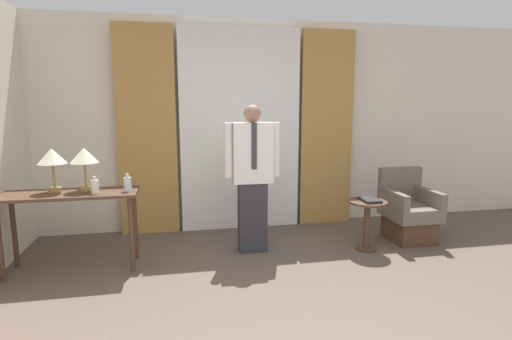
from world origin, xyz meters
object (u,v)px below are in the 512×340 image
at_px(bottle_near_edge, 95,187).
at_px(person, 252,174).
at_px(armchair, 408,213).
at_px(book, 370,200).
at_px(desk, 70,206).
at_px(side_table, 367,217).
at_px(table_lamp_left, 52,158).
at_px(table_lamp_right, 84,157).
at_px(bottle_by_lamp, 128,184).

xyz_separation_m(bottle_near_edge, person, (1.58, 0.24, 0.03)).
distance_m(armchair, book, 0.73).
height_order(desk, side_table, desk).
distance_m(desk, table_lamp_left, 0.49).
xyz_separation_m(desk, person, (1.84, 0.14, 0.23)).
distance_m(table_lamp_right, side_table, 3.06).
bearing_deg(bottle_near_edge, desk, 159.22).
height_order(table_lamp_left, table_lamp_right, same).
xyz_separation_m(table_lamp_left, bottle_near_edge, (0.41, -0.18, -0.26)).
height_order(bottle_near_edge, book, bottle_near_edge).
distance_m(person, armchair, 2.00).
bearing_deg(table_lamp_left, side_table, -2.64).
relative_size(bottle_by_lamp, side_table, 0.32).
xyz_separation_m(table_lamp_left, person, (1.99, 0.06, -0.23)).
height_order(desk, bottle_near_edge, bottle_near_edge).
relative_size(person, armchair, 1.90).
bearing_deg(book, side_table, 126.68).
bearing_deg(desk, person, 4.45).
xyz_separation_m(desk, table_lamp_right, (0.15, 0.08, 0.46)).
relative_size(desk, table_lamp_left, 3.02).
distance_m(table_lamp_left, person, 2.00).
relative_size(desk, person, 0.79).
bearing_deg(table_lamp_right, book, -3.24).
relative_size(armchair, book, 3.39).
bearing_deg(armchair, table_lamp_left, -178.90).
bearing_deg(bottle_by_lamp, table_lamp_right, 162.90).
xyz_separation_m(armchair, book, (-0.64, -0.24, 0.25)).
relative_size(bottle_by_lamp, person, 0.11).
xyz_separation_m(desk, book, (3.12, -0.09, -0.07)).
distance_m(bottle_near_edge, bottle_by_lamp, 0.30).
height_order(table_lamp_right, armchair, table_lamp_right).
height_order(table_lamp_right, bottle_near_edge, table_lamp_right).
distance_m(bottle_near_edge, person, 1.60).
height_order(table_lamp_left, side_table, table_lamp_left).
xyz_separation_m(bottle_near_edge, side_table, (2.85, 0.03, -0.47)).
bearing_deg(table_lamp_right, side_table, -2.90).
xyz_separation_m(table_lamp_right, bottle_near_edge, (0.12, -0.18, -0.26)).
bearing_deg(table_lamp_left, bottle_by_lamp, -10.18).
bearing_deg(book, table_lamp_right, 176.76).
distance_m(table_lamp_left, table_lamp_right, 0.29).
bearing_deg(desk, bottle_by_lamp, -4.85).
bearing_deg(armchair, bottle_near_edge, -175.85).
distance_m(table_lamp_right, armchair, 3.70).
distance_m(person, book, 1.34).
relative_size(table_lamp_left, bottle_by_lamp, 2.38).
height_order(desk, bottle_by_lamp, bottle_by_lamp).
bearing_deg(table_lamp_left, person, 1.85).
bearing_deg(table_lamp_left, table_lamp_right, 0.00).
distance_m(side_table, book, 0.20).
distance_m(bottle_near_edge, book, 2.87).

